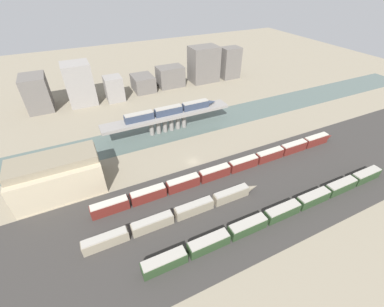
# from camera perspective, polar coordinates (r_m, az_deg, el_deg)

# --- Properties ---
(ground_plane) EXTENTS (400.00, 400.00, 0.00)m
(ground_plane) POSITION_cam_1_polar(r_m,az_deg,el_deg) (99.28, 0.22, -1.82)
(ground_plane) COLOR gray
(railbed_yard) EXTENTS (280.00, 42.00, 0.01)m
(railbed_yard) POSITION_cam_1_polar(r_m,az_deg,el_deg) (84.03, 7.51, -10.94)
(railbed_yard) COLOR #33302D
(railbed_yard) RESTS_ON ground
(river_water) EXTENTS (320.00, 18.81, 0.01)m
(river_water) POSITION_cam_1_polar(r_m,az_deg,el_deg) (118.89, -5.23, 5.10)
(river_water) COLOR #4C5B56
(river_water) RESTS_ON ground
(bridge) EXTENTS (58.29, 7.26, 8.33)m
(bridge) POSITION_cam_1_polar(r_m,az_deg,el_deg) (115.58, -5.41, 7.95)
(bridge) COLOR gray
(bridge) RESTS_ON ground
(train_on_bridge) EXTENTS (43.16, 3.03, 3.43)m
(train_on_bridge) POSITION_cam_1_polar(r_m,az_deg,el_deg) (114.75, -4.46, 9.63)
(train_on_bridge) COLOR #2D384C
(train_on_bridge) RESTS_ON bridge
(train_yard_near) EXTENTS (90.86, 3.19, 3.73)m
(train_yard_near) POSITION_cam_1_polar(r_m,az_deg,el_deg) (84.06, 20.19, -11.67)
(train_yard_near) COLOR #23381E
(train_yard_near) RESTS_ON ground
(train_yard_mid) EXTENTS (56.14, 2.65, 3.71)m
(train_yard_mid) POSITION_cam_1_polar(r_m,az_deg,el_deg) (78.20, -3.05, -13.26)
(train_yard_mid) COLOR gray
(train_yard_mid) RESTS_ON ground
(train_yard_far) EXTENTS (100.90, 2.78, 4.13)m
(train_yard_far) POSITION_cam_1_polar(r_m,az_deg,el_deg) (94.51, 8.91, -3.05)
(train_yard_far) COLOR #5B1E19
(train_yard_far) RESTS_ON ground
(warehouse_building) EXTENTS (26.90, 15.26, 13.43)m
(warehouse_building) POSITION_cam_1_polar(r_m,az_deg,el_deg) (94.00, -27.69, -4.36)
(warehouse_building) COLOR tan
(warehouse_building) RESTS_ON ground
(city_block_far_left) EXTENTS (11.74, 15.53, 17.67)m
(city_block_far_left) POSITION_cam_1_polar(r_m,az_deg,el_deg) (155.86, -31.22, 11.42)
(city_block_far_left) COLOR #605B56
(city_block_far_left) RESTS_ON ground
(city_block_left) EXTENTS (13.74, 13.50, 21.74)m
(city_block_left) POSITION_cam_1_polar(r_m,az_deg,el_deg) (152.41, -23.73, 13.99)
(city_block_left) COLOR gray
(city_block_left) RESTS_ON ground
(city_block_center) EXTENTS (9.28, 9.57, 13.21)m
(city_block_center) POSITION_cam_1_polar(r_m,az_deg,el_deg) (151.81, -16.92, 13.64)
(city_block_center) COLOR gray
(city_block_center) RESTS_ON ground
(city_block_right) EXTENTS (11.85, 14.96, 8.89)m
(city_block_right) POSITION_cam_1_polar(r_m,az_deg,el_deg) (161.93, -10.81, 15.11)
(city_block_right) COLOR #605B56
(city_block_right) RESTS_ON ground
(city_block_far_right) EXTENTS (15.77, 10.72, 12.03)m
(city_block_far_right) POSITION_cam_1_polar(r_m,az_deg,el_deg) (165.76, -4.84, 16.68)
(city_block_far_right) COLOR #605B56
(city_block_far_right) RESTS_ON ground
(city_block_tall) EXTENTS (17.55, 12.67, 21.46)m
(city_block_tall) POSITION_cam_1_polar(r_m,az_deg,el_deg) (172.53, 2.62, 19.21)
(city_block_tall) COLOR #605B56
(city_block_tall) RESTS_ON ground
(city_block_low) EXTENTS (11.91, 9.02, 19.48)m
(city_block_low) POSITION_cam_1_polar(r_m,az_deg,el_deg) (180.17, 8.46, 19.30)
(city_block_low) COLOR #605B56
(city_block_low) RESTS_ON ground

